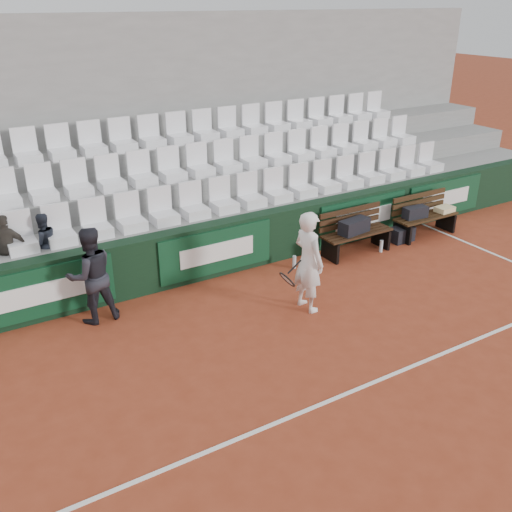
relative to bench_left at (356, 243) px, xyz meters
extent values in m
plane|color=#953A21|center=(-2.68, -3.39, -0.23)|extent=(80.00, 80.00, 0.00)
cube|color=white|center=(-2.68, -3.39, -0.22)|extent=(18.00, 0.06, 0.01)
cube|color=black|center=(-2.68, 0.61, 0.28)|extent=(18.00, 0.30, 1.00)
cube|color=#0C381E|center=(-5.88, 0.44, 0.30)|extent=(2.20, 0.04, 0.82)
cube|color=#0C381E|center=(-2.88, 0.44, 0.30)|extent=(2.20, 0.04, 0.82)
cube|color=#0C381E|center=(0.52, 0.44, 0.30)|extent=(2.20, 0.04, 0.82)
cube|color=#0C381E|center=(2.92, 0.44, 0.30)|extent=(2.20, 0.04, 0.82)
cube|color=gray|center=(-2.68, 1.23, 0.28)|extent=(18.00, 0.95, 1.00)
cube|color=gray|center=(-2.68, 2.18, 0.50)|extent=(18.00, 0.95, 1.45)
cube|color=gray|center=(-2.68, 3.13, 0.72)|extent=(18.00, 0.95, 1.90)
cube|color=gray|center=(-2.68, 3.76, 1.98)|extent=(18.00, 0.30, 4.40)
cube|color=white|center=(-2.68, 1.06, 1.09)|extent=(11.90, 0.44, 0.63)
cube|color=white|center=(-2.68, 2.01, 1.54)|extent=(11.90, 0.44, 0.63)
cube|color=white|center=(-2.68, 2.96, 1.99)|extent=(11.90, 0.44, 0.63)
cube|color=#321C0F|center=(0.00, 0.00, 0.00)|extent=(1.50, 0.56, 0.45)
cube|color=#352110|center=(1.86, -0.03, 0.00)|extent=(1.50, 0.56, 0.45)
cube|color=black|center=(-0.08, 0.01, 0.36)|extent=(0.68, 0.37, 0.28)
cube|color=black|center=(1.56, 0.00, 0.34)|extent=(0.54, 0.29, 0.24)
cube|color=beige|center=(2.39, -0.05, 0.28)|extent=(0.40, 0.30, 0.11)
cube|color=black|center=(1.22, -0.01, -0.07)|extent=(0.50, 0.31, 0.30)
cylinder|color=silver|center=(-1.45, 0.06, -0.10)|extent=(0.07, 0.07, 0.25)
cylinder|color=silver|center=(0.47, -0.21, -0.10)|extent=(0.07, 0.07, 0.25)
imported|color=white|center=(-2.13, -1.29, 0.61)|extent=(0.45, 0.64, 1.67)
torus|color=black|center=(-2.53, -1.29, 0.40)|extent=(0.19, 0.30, 0.26)
cylinder|color=black|center=(-2.39, -1.29, 0.58)|extent=(0.26, 0.03, 0.20)
imported|color=black|center=(-5.20, 0.11, 0.56)|extent=(0.78, 0.62, 1.56)
imported|color=#35302A|center=(-6.18, 1.11, 1.31)|extent=(0.68, 0.49, 1.08)
imported|color=#1E232D|center=(-5.65, 1.11, 1.28)|extent=(0.55, 0.47, 1.00)
camera|label=1|loc=(-7.05, -7.89, 4.43)|focal=40.00mm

